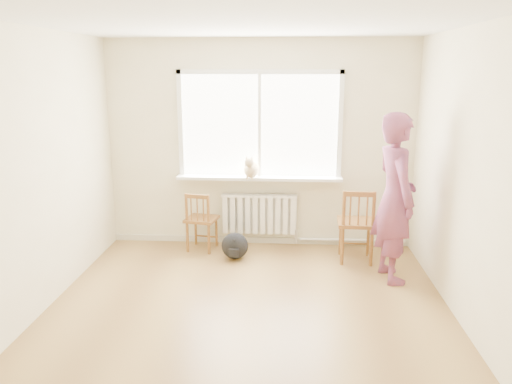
% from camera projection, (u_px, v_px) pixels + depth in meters
% --- Properties ---
extents(floor, '(4.50, 4.50, 0.00)m').
position_uv_depth(floor, '(246.00, 323.00, 4.66)').
color(floor, olive).
rests_on(floor, ground).
extents(ceiling, '(4.50, 4.50, 0.00)m').
position_uv_depth(ceiling, '(244.00, 20.00, 4.01)').
color(ceiling, white).
rests_on(ceiling, back_wall).
extents(back_wall, '(4.00, 0.01, 2.70)m').
position_uv_depth(back_wall, '(260.00, 145.00, 6.52)').
color(back_wall, beige).
rests_on(back_wall, ground).
extents(window, '(2.12, 0.05, 1.42)m').
position_uv_depth(window, '(260.00, 121.00, 6.42)').
color(window, white).
rests_on(window, back_wall).
extents(windowsill, '(2.15, 0.22, 0.04)m').
position_uv_depth(windowsill, '(259.00, 178.00, 6.51)').
color(windowsill, white).
rests_on(windowsill, back_wall).
extents(radiator, '(1.00, 0.12, 0.55)m').
position_uv_depth(radiator, '(259.00, 214.00, 6.65)').
color(radiator, white).
rests_on(radiator, back_wall).
extents(heating_pipe, '(1.40, 0.04, 0.04)m').
position_uv_depth(heating_pipe, '(352.00, 240.00, 6.69)').
color(heating_pipe, silver).
rests_on(heating_pipe, back_wall).
extents(baseboard, '(4.00, 0.03, 0.08)m').
position_uv_depth(baseboard, '(259.00, 240.00, 6.82)').
color(baseboard, beige).
rests_on(baseboard, ground).
extents(chair_left, '(0.45, 0.43, 0.78)m').
position_uv_depth(chair_left, '(201.00, 221.00, 6.46)').
color(chair_left, brown).
rests_on(chair_left, floor).
extents(chair_right, '(0.47, 0.45, 0.92)m').
position_uv_depth(chair_right, '(357.00, 225.00, 6.06)').
color(chair_right, brown).
rests_on(chair_right, floor).
extents(person, '(0.57, 0.76, 1.88)m').
position_uv_depth(person, '(395.00, 198.00, 5.46)').
color(person, '#B63C47').
rests_on(person, floor).
extents(cat, '(0.23, 0.46, 0.31)m').
position_uv_depth(cat, '(251.00, 168.00, 6.40)').
color(cat, beige).
rests_on(cat, windowsill).
extents(backpack, '(0.40, 0.36, 0.34)m').
position_uv_depth(backpack, '(235.00, 246.00, 6.22)').
color(backpack, black).
rests_on(backpack, floor).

